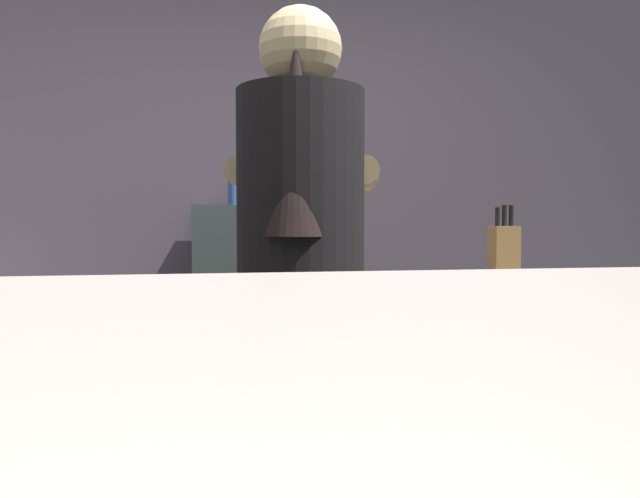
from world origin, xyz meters
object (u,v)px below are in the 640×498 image
(chefs_knife, at_px, (366,284))
(bottle_olive_oil, at_px, (233,193))
(bottle_hot_sauce, at_px, (243,190))
(bottle_vinegar, at_px, (314,190))
(bartender, at_px, (300,276))
(mixing_bowl, at_px, (284,280))
(knife_block, at_px, (504,250))

(chefs_knife, bearing_deg, bottle_olive_oil, 105.48)
(bottle_olive_oil, xyz_separation_m, bottle_hot_sauce, (0.05, -0.15, 0.01))
(bottle_hot_sauce, bearing_deg, bottle_olive_oil, 107.54)
(bottle_hot_sauce, distance_m, bottle_vinegar, 0.41)
(bartender, xyz_separation_m, bottle_hot_sauce, (-0.10, 1.65, 0.31))
(mixing_bowl, xyz_separation_m, bottle_hot_sauce, (-0.09, 1.30, 0.36))
(bartender, bearing_deg, mixing_bowl, 15.81)
(bottle_olive_oil, relative_size, bottle_vinegar, 0.83)
(knife_block, relative_size, chefs_knife, 1.17)
(knife_block, relative_size, mixing_bowl, 1.34)
(mixing_bowl, height_order, bottle_hot_sauce, bottle_hot_sauce)
(chefs_knife, xyz_separation_m, bottle_hot_sauce, (-0.38, 1.24, 0.38))
(knife_block, distance_m, bottle_olive_oil, 1.62)
(mixing_bowl, relative_size, bottle_olive_oil, 1.06)
(bartender, height_order, chefs_knife, bartender)
(knife_block, distance_m, bottle_hot_sauce, 1.48)
(chefs_knife, bearing_deg, knife_block, 13.00)
(knife_block, height_order, mixing_bowl, knife_block)
(chefs_knife, height_order, bottle_vinegar, bottle_vinegar)
(bartender, distance_m, mixing_bowl, 0.35)
(mixing_bowl, xyz_separation_m, chefs_knife, (0.29, 0.06, -0.02))
(chefs_knife, relative_size, bottle_vinegar, 1.01)
(knife_block, xyz_separation_m, bottle_olive_oil, (-1.01, 1.24, 0.27))
(bartender, relative_size, bottle_hot_sauce, 7.84)
(mixing_bowl, distance_m, chefs_knife, 0.30)
(chefs_knife, distance_m, bottle_hot_sauce, 1.35)
(mixing_bowl, bearing_deg, bottle_vinegar, 76.96)
(bottle_hot_sauce, bearing_deg, knife_block, -48.56)
(chefs_knife, bearing_deg, bartender, -126.22)
(bartender, height_order, bottle_hot_sauce, bartender)
(bartender, relative_size, bottle_vinegar, 7.09)
(bartender, relative_size, knife_block, 6.01)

